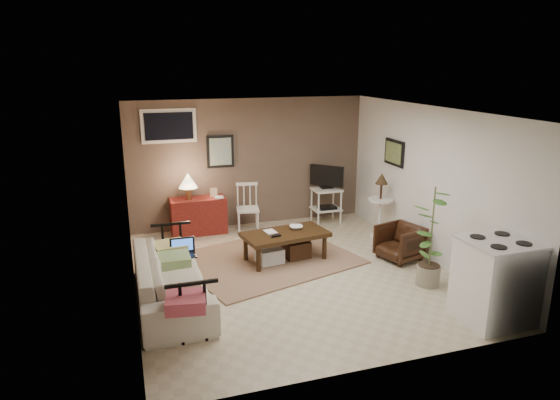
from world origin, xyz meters
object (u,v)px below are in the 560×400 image
object	(u,v)px
side_table	(381,198)
spindle_chair	(248,209)
tv_stand	(327,193)
potted_plant	(432,233)
stove	(495,281)
sofa	(171,271)
red_console	(198,212)
coffee_table	(285,244)
armchair	(400,241)

from	to	relation	value
side_table	spindle_chair	bearing A→B (deg)	153.79
spindle_chair	tv_stand	bearing A→B (deg)	1.11
side_table	potted_plant	size ratio (longest dim) A/B	0.81
spindle_chair	tv_stand	xyz separation A→B (m)	(1.58, 0.03, 0.18)
spindle_chair	stove	size ratio (longest dim) A/B	0.85
spindle_chair	stove	bearing A→B (deg)	-64.20
sofa	stove	xyz separation A→B (m)	(3.65, -1.67, 0.08)
red_console	spindle_chair	xyz separation A→B (m)	(0.90, -0.15, 0.02)
coffee_table	armchair	distance (m)	1.82
armchair	stove	xyz separation A→B (m)	(0.05, -2.05, 0.21)
side_table	stove	bearing A→B (deg)	-92.74
sofa	spindle_chair	world-z (taller)	spindle_chair
red_console	tv_stand	distance (m)	2.50
red_console	stove	xyz separation A→B (m)	(2.90, -4.29, 0.12)
side_table	stove	xyz separation A→B (m)	(-0.15, -3.08, -0.21)
side_table	stove	distance (m)	3.09
coffee_table	sofa	size ratio (longest dim) A/B	0.63
tv_stand	armchair	distance (m)	2.17
tv_stand	potted_plant	xyz separation A→B (m)	(0.25, -3.07, 0.17)
potted_plant	tv_stand	bearing A→B (deg)	94.72
stove	tv_stand	bearing A→B (deg)	95.73
potted_plant	spindle_chair	bearing A→B (deg)	121.10
sofa	spindle_chair	bearing A→B (deg)	-33.78
sofa	coffee_table	bearing A→B (deg)	-64.54
spindle_chair	side_table	distance (m)	2.41
side_table	armchair	distance (m)	1.13
spindle_chair	side_table	xyz separation A→B (m)	(2.15, -1.06, 0.31)
sofa	red_console	world-z (taller)	red_console
coffee_table	potted_plant	world-z (taller)	potted_plant
potted_plant	stove	size ratio (longest dim) A/B	1.40
red_console	side_table	distance (m)	3.30
coffee_table	armchair	bearing A→B (deg)	-15.74
coffee_table	spindle_chair	world-z (taller)	spindle_chair
coffee_table	tv_stand	world-z (taller)	tv_stand
coffee_table	spindle_chair	bearing A→B (deg)	96.83
red_console	stove	bearing A→B (deg)	-55.91
side_table	armchair	bearing A→B (deg)	-101.11
spindle_chair	red_console	bearing A→B (deg)	170.56
coffee_table	tv_stand	bearing A→B (deg)	49.38
armchair	coffee_table	bearing A→B (deg)	-121.21
armchair	stove	bearing A→B (deg)	-13.95
tv_stand	potted_plant	bearing A→B (deg)	-85.28
coffee_table	sofa	xyz separation A→B (m)	(-1.84, -0.88, 0.15)
armchair	spindle_chair	bearing A→B (deg)	-152.46
coffee_table	tv_stand	size ratio (longest dim) A/B	1.23
red_console	armchair	world-z (taller)	red_console
tv_stand	potted_plant	world-z (taller)	potted_plant
potted_plant	red_console	bearing A→B (deg)	130.61
stove	red_console	bearing A→B (deg)	124.09
red_console	stove	size ratio (longest dim) A/B	1.10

